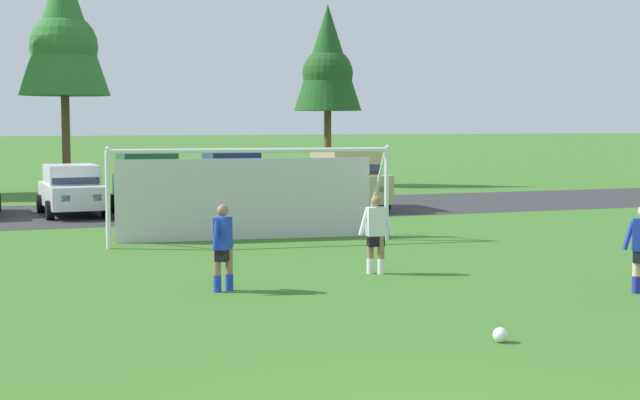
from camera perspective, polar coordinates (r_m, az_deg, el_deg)
The scene contains 12 objects.
ground_plane at distance 23.45m, azimuth -9.45°, elevation -3.01°, with size 400.00×400.00×0.00m, color #3D7028.
parking_lot_strip at distance 32.96m, azimuth -12.42°, elevation -0.81°, with size 52.00×8.40×0.01m, color #333335.
soccer_ball at distance 13.71m, azimuth 11.06°, elevation -8.16°, with size 0.22×0.22×0.22m.
soccer_goal at distance 24.82m, azimuth -4.50°, elevation 0.46°, with size 7.57×2.66×2.57m.
player_defender_far at distance 17.41m, azimuth -6.00°, elevation -2.95°, with size 0.56×0.60×1.64m.
player_winger_left at distance 19.36m, azimuth 3.46°, elevation -2.15°, with size 0.72×0.29×1.64m.
parked_car_slot_center_left at distance 32.62m, azimuth -15.03°, elevation 0.62°, with size 2.22×4.30×1.72m.
parked_car_slot_center at distance 31.96m, azimuth -10.62°, elevation 1.05°, with size 2.24×4.65×2.16m.
parked_car_slot_center_right at distance 34.51m, azimuth -5.48°, elevation 1.38°, with size 2.41×4.74×2.16m.
parked_car_slot_right at distance 33.86m, azimuth 1.61°, elevation 1.34°, with size 2.26×4.66×2.16m.
tree_mid_left at distance 42.18m, azimuth -15.53°, elevation 10.05°, with size 3.90×3.90×10.40m.
tree_center_back at distance 46.38m, azimuth 0.48°, elevation 8.53°, with size 3.37×3.37×8.99m.
Camera 1 is at (-4.05, -7.88, 3.17)m, focal length 51.92 mm.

